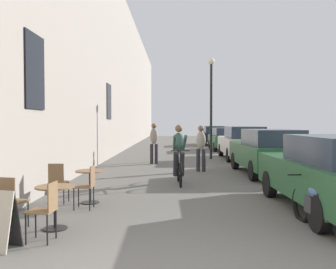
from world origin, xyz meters
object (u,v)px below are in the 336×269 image
object	(u,v)px
pedestrian_mid	(154,141)
parked_car_fourth	(224,139)
cafe_chair_mid_toward_street	(58,180)
cafe_chair_mid_toward_wall	(88,184)
cafe_chair_near_toward_street	(10,199)
cafe_table_near	(55,198)
pedestrian_near	(201,146)
street_lamp	(211,95)
parked_car_fifth	(213,135)
parked_car_second	(268,151)
cafe_chair_near_toward_wall	(46,207)
cyclist_on_bicycle	(179,156)
parked_motorcycle	(322,208)
cafe_table_mid	(90,179)
parked_car_third	(242,142)
parked_car_nearest	(333,173)

from	to	relation	value
pedestrian_mid	parked_car_fourth	size ratio (longest dim) A/B	0.43
cafe_chair_mid_toward_street	cafe_chair_mid_toward_wall	xyz separation A→B (m)	(0.77, -0.48, 0.00)
cafe_chair_near_toward_street	cafe_chair_mid_toward_wall	size ratio (longest dim) A/B	1.00
cafe_table_near	parked_car_fourth	distance (m)	18.13
pedestrian_near	street_lamp	size ratio (longest dim) A/B	0.34
parked_car_fourth	parked_car_fifth	distance (m)	5.37
cafe_chair_near_toward_street	parked_car_second	world-z (taller)	parked_car_second
cafe_chair_near_toward_wall	cyclist_on_bicycle	world-z (taller)	cyclist_on_bicycle
cafe_table_near	cafe_chair_near_toward_street	world-z (taller)	cafe_chair_near_toward_street
street_lamp	parked_car_second	xyz separation A→B (m)	(1.39, -5.29, -2.30)
pedestrian_mid	parked_motorcycle	distance (m)	10.22
cafe_table_near	parked_car_fifth	xyz separation A→B (m)	(5.12, 22.73, 0.26)
cafe_table_mid	parked_car_third	bearing A→B (deg)	61.76
parked_car_nearest	parked_car_fourth	world-z (taller)	parked_car_nearest
cafe_chair_near_toward_street	parked_car_third	size ratio (longest dim) A/B	0.20
pedestrian_near	parked_car_third	distance (m)	5.02
parked_car_fourth	parked_motorcycle	distance (m)	17.52
cafe_chair_mid_toward_street	cyclist_on_bicycle	size ratio (longest dim) A/B	0.51
cafe_table_mid	parked_car_fourth	bearing A→B (deg)	71.61
pedestrian_mid	parked_car_fifth	world-z (taller)	pedestrian_mid
parked_car_nearest	parked_car_fifth	size ratio (longest dim) A/B	1.02
cafe_table_mid	parked_car_fifth	xyz separation A→B (m)	(4.99, 20.75, 0.26)
cafe_chair_mid_toward_wall	cyclist_on_bicycle	distance (m)	3.74
cafe_chair_mid_toward_street	pedestrian_mid	size ratio (longest dim) A/B	0.51
cafe_table_mid	parked_car_third	world-z (taller)	parked_car_third
cafe_chair_mid_toward_street	parked_car_third	world-z (taller)	parked_car_third
cafe_table_mid	cafe_chair_mid_toward_street	xyz separation A→B (m)	(-0.69, -0.08, -0.00)
cafe_table_near	parked_car_third	xyz separation A→B (m)	(5.31, 11.61, 0.30)
cafe_chair_near_toward_wall	street_lamp	bearing A→B (deg)	73.20
pedestrian_near	pedestrian_mid	distance (m)	2.99
pedestrian_near	cafe_chair_mid_toward_street	bearing A→B (deg)	-123.80
pedestrian_mid	parked_car_third	distance (m)	4.66
pedestrian_near	parked_car_fifth	xyz separation A→B (m)	(2.15, 15.56, -0.16)
pedestrian_mid	cafe_table_near	bearing A→B (deg)	-96.81
cafe_table_near	cafe_chair_mid_toward_street	distance (m)	1.98
pedestrian_mid	parked_motorcycle	bearing A→B (deg)	-71.53
parked_car_nearest	parked_car_fifth	world-z (taller)	parked_car_nearest
cafe_chair_mid_toward_wall	pedestrian_mid	world-z (taller)	pedestrian_mid
parked_car_fifth	pedestrian_mid	bearing A→B (deg)	-106.80
cafe_chair_mid_toward_street	pedestrian_near	xyz separation A→B (m)	(3.53, 5.27, 0.42)
parked_car_nearest	parked_car_fourth	xyz separation A→B (m)	(0.13, 16.18, -0.05)
parked_car_nearest	parked_car_fourth	bearing A→B (deg)	89.54
cafe_table_near	cafe_chair_near_toward_street	distance (m)	0.72
street_lamp	parked_motorcycle	bearing A→B (deg)	-87.24
cafe_table_mid	cyclist_on_bicycle	distance (m)	3.32
pedestrian_near	parked_car_fourth	distance (m)	10.44
cafe_table_mid	parked_car_second	xyz separation A→B (m)	(5.06, 4.43, 0.28)
cafe_chair_near_toward_wall	cafe_table_mid	size ratio (longest dim) A/B	1.24
pedestrian_mid	parked_car_second	world-z (taller)	pedestrian_mid
cafe_chair_near_toward_street	parked_car_nearest	bearing A→B (deg)	12.10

